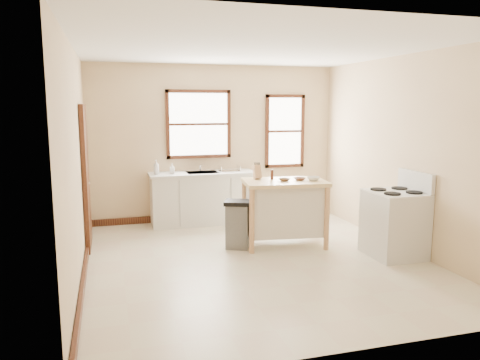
{
  "coord_description": "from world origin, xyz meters",
  "views": [
    {
      "loc": [
        -1.87,
        -5.82,
        2.08
      ],
      "look_at": [
        -0.12,
        0.4,
        1.05
      ],
      "focal_mm": 35.0,
      "sensor_mm": 36.0,
      "label": 1
    }
  ],
  "objects_px": {
    "soap_bottle_a": "(156,167)",
    "pepper_grinder": "(272,174)",
    "soap_bottle_b": "(172,169)",
    "trash_bin": "(238,224)",
    "bowl_c": "(313,179)",
    "bowl_b": "(300,179)",
    "knife_block": "(257,173)",
    "gas_stove": "(395,214)",
    "kitchen_island": "(284,213)",
    "dish_rack": "(229,169)",
    "bowl_a": "(284,180)"
  },
  "relations": [
    {
      "from": "soap_bottle_a",
      "to": "pepper_grinder",
      "type": "height_order",
      "value": "soap_bottle_a"
    },
    {
      "from": "soap_bottle_b",
      "to": "trash_bin",
      "type": "bearing_deg",
      "value": -55.21
    },
    {
      "from": "bowl_c",
      "to": "trash_bin",
      "type": "height_order",
      "value": "bowl_c"
    },
    {
      "from": "soap_bottle_a",
      "to": "bowl_b",
      "type": "relative_size",
      "value": 1.56
    },
    {
      "from": "trash_bin",
      "to": "knife_block",
      "type": "bearing_deg",
      "value": 52.12
    },
    {
      "from": "trash_bin",
      "to": "gas_stove",
      "type": "xyz_separation_m",
      "value": [
        2.0,
        -0.94,
        0.24
      ]
    },
    {
      "from": "soap_bottle_a",
      "to": "trash_bin",
      "type": "xyz_separation_m",
      "value": [
        1.01,
        -1.53,
        -0.69
      ]
    },
    {
      "from": "bowl_b",
      "to": "soap_bottle_b",
      "type": "bearing_deg",
      "value": 136.19
    },
    {
      "from": "bowl_b",
      "to": "bowl_c",
      "type": "relative_size",
      "value": 0.87
    },
    {
      "from": "trash_bin",
      "to": "gas_stove",
      "type": "height_order",
      "value": "gas_stove"
    },
    {
      "from": "kitchen_island",
      "to": "bowl_b",
      "type": "relative_size",
      "value": 7.5
    },
    {
      "from": "bowl_b",
      "to": "gas_stove",
      "type": "distance_m",
      "value": 1.43
    },
    {
      "from": "soap_bottle_b",
      "to": "pepper_grinder",
      "type": "height_order",
      "value": "pepper_grinder"
    },
    {
      "from": "soap_bottle_a",
      "to": "dish_rack",
      "type": "relative_size",
      "value": 0.68
    },
    {
      "from": "kitchen_island",
      "to": "soap_bottle_b",
      "type": "bearing_deg",
      "value": 139.85
    },
    {
      "from": "soap_bottle_a",
      "to": "knife_block",
      "type": "relative_size",
      "value": 1.25
    },
    {
      "from": "bowl_a",
      "to": "gas_stove",
      "type": "bearing_deg",
      "value": -33.74
    },
    {
      "from": "soap_bottle_a",
      "to": "trash_bin",
      "type": "bearing_deg",
      "value": -31.96
    },
    {
      "from": "trash_bin",
      "to": "pepper_grinder",
      "type": "bearing_deg",
      "value": 34.18
    },
    {
      "from": "soap_bottle_b",
      "to": "dish_rack",
      "type": "xyz_separation_m",
      "value": [
        1.02,
        0.01,
        -0.04
      ]
    },
    {
      "from": "soap_bottle_a",
      "to": "kitchen_island",
      "type": "xyz_separation_m",
      "value": [
        1.73,
        -1.57,
        -0.55
      ]
    },
    {
      "from": "pepper_grinder",
      "to": "bowl_a",
      "type": "height_order",
      "value": "pepper_grinder"
    },
    {
      "from": "dish_rack",
      "to": "gas_stove",
      "type": "height_order",
      "value": "gas_stove"
    },
    {
      "from": "bowl_a",
      "to": "trash_bin",
      "type": "distance_m",
      "value": 0.95
    },
    {
      "from": "knife_block",
      "to": "bowl_b",
      "type": "distance_m",
      "value": 0.64
    },
    {
      "from": "dish_rack",
      "to": "bowl_b",
      "type": "relative_size",
      "value": 2.28
    },
    {
      "from": "pepper_grinder",
      "to": "bowl_c",
      "type": "xyz_separation_m",
      "value": [
        0.55,
        -0.27,
        -0.05
      ]
    },
    {
      "from": "knife_block",
      "to": "bowl_c",
      "type": "height_order",
      "value": "knife_block"
    },
    {
      "from": "soap_bottle_b",
      "to": "pepper_grinder",
      "type": "xyz_separation_m",
      "value": [
        1.31,
        -1.43,
        0.05
      ]
    },
    {
      "from": "knife_block",
      "to": "gas_stove",
      "type": "xyz_separation_m",
      "value": [
        1.64,
        -1.14,
        -0.49
      ]
    },
    {
      "from": "soap_bottle_a",
      "to": "bowl_a",
      "type": "xyz_separation_m",
      "value": [
        1.7,
        -1.61,
        -0.04
      ]
    },
    {
      "from": "bowl_c",
      "to": "gas_stove",
      "type": "xyz_separation_m",
      "value": [
        0.88,
        -0.78,
        -0.42
      ]
    },
    {
      "from": "kitchen_island",
      "to": "knife_block",
      "type": "xyz_separation_m",
      "value": [
        -0.35,
        0.24,
        0.59
      ]
    },
    {
      "from": "pepper_grinder",
      "to": "kitchen_island",
      "type": "bearing_deg",
      "value": -44.16
    },
    {
      "from": "bowl_c",
      "to": "soap_bottle_a",
      "type": "bearing_deg",
      "value": 141.47
    },
    {
      "from": "trash_bin",
      "to": "bowl_a",
      "type": "bearing_deg",
      "value": 17.46
    },
    {
      "from": "bowl_b",
      "to": "kitchen_island",
      "type": "bearing_deg",
      "value": 171.5
    },
    {
      "from": "soap_bottle_b",
      "to": "knife_block",
      "type": "relative_size",
      "value": 0.88
    },
    {
      "from": "soap_bottle_b",
      "to": "bowl_c",
      "type": "distance_m",
      "value": 2.52
    },
    {
      "from": "kitchen_island",
      "to": "bowl_c",
      "type": "distance_m",
      "value": 0.67
    },
    {
      "from": "kitchen_island",
      "to": "bowl_c",
      "type": "height_order",
      "value": "bowl_c"
    },
    {
      "from": "trash_bin",
      "to": "kitchen_island",
      "type": "bearing_deg",
      "value": 20.46
    },
    {
      "from": "kitchen_island",
      "to": "bowl_c",
      "type": "xyz_separation_m",
      "value": [
        0.4,
        -0.12,
        0.52
      ]
    },
    {
      "from": "bowl_b",
      "to": "bowl_c",
      "type": "height_order",
      "value": "bowl_c"
    },
    {
      "from": "bowl_b",
      "to": "bowl_a",
      "type": "bearing_deg",
      "value": -179.57
    },
    {
      "from": "bowl_c",
      "to": "dish_rack",
      "type": "bearing_deg",
      "value": 116.28
    },
    {
      "from": "kitchen_island",
      "to": "knife_block",
      "type": "height_order",
      "value": "knife_block"
    },
    {
      "from": "bowl_a",
      "to": "trash_bin",
      "type": "height_order",
      "value": "bowl_a"
    },
    {
      "from": "soap_bottle_b",
      "to": "soap_bottle_a",
      "type": "bearing_deg",
      "value": -169.34
    },
    {
      "from": "dish_rack",
      "to": "gas_stove",
      "type": "xyz_separation_m",
      "value": [
        1.72,
        -2.49,
        -0.37
      ]
    }
  ]
}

